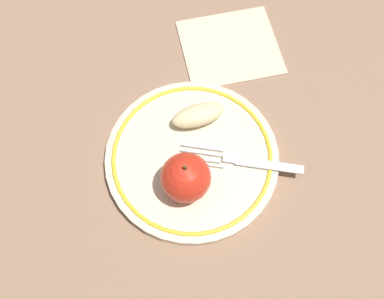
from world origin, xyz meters
name	(u,v)px	position (x,y,z in m)	size (l,w,h in m)	color
ground_plane	(201,169)	(0.00, 0.00, 0.00)	(2.00, 2.00, 0.00)	#8F6A53
plate	(192,158)	(0.02, 0.01, 0.01)	(0.24, 0.24, 0.02)	beige
apple_red_whole	(186,178)	(-0.02, 0.03, 0.05)	(0.06, 0.06, 0.07)	red
apple_slice_front	(198,115)	(0.06, -0.03, 0.03)	(0.08, 0.03, 0.02)	beige
fork	(245,162)	(-0.02, -0.05, 0.02)	(0.11, 0.15, 0.00)	silver
napkin_folded	(230,46)	(0.16, -0.13, 0.00)	(0.13, 0.15, 0.01)	beige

